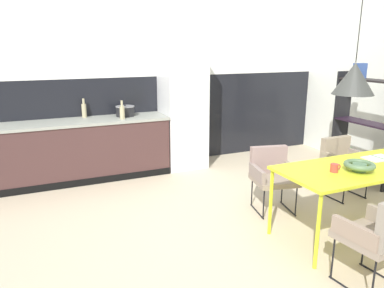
{
  "coord_description": "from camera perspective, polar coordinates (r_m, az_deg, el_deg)",
  "views": [
    {
      "loc": [
        -1.76,
        -2.88,
        1.92
      ],
      "look_at": [
        -0.14,
        0.82,
        0.87
      ],
      "focal_mm": 34.91,
      "sensor_mm": 36.0,
      "label": 1
    }
  ],
  "objects": [
    {
      "name": "armchair_head_of_table",
      "position": [
        3.36,
        27.1,
        -11.63
      ],
      "size": [
        0.53,
        0.51,
        0.83
      ],
      "rotation": [
        0.0,
        0.0,
        0.1
      ],
      "color": "gray",
      "rests_on": "ground"
    },
    {
      "name": "fruit_bowl",
      "position": [
        3.97,
        24.22,
        -3.01
      ],
      "size": [
        0.29,
        0.29,
        0.09
      ],
      "color": "#4C704C",
      "rests_on": "dining_table"
    },
    {
      "name": "cooking_pot",
      "position": [
        5.8,
        -10.17,
        4.98
      ],
      "size": [
        0.28,
        0.28,
        0.18
      ],
      "color": "black",
      "rests_on": "kitchen_counter"
    },
    {
      "name": "open_book",
      "position": [
        4.51,
        26.61,
        -1.93
      ],
      "size": [
        0.31,
        0.21,
        0.02
      ],
      "color": "white",
      "rests_on": "dining_table"
    },
    {
      "name": "open_shelf_unit",
      "position": [
        5.95,
        24.93,
        2.87
      ],
      "size": [
        0.3,
        1.01,
        1.69
      ],
      "rotation": [
        0.0,
        0.0,
        -1.57
      ],
      "color": "black",
      "rests_on": "ground"
    },
    {
      "name": "armchair_by_stool",
      "position": [
        5.27,
        21.95,
        -2.03
      ],
      "size": [
        0.5,
        0.48,
        0.76
      ],
      "rotation": [
        0.0,
        0.0,
        3.17
      ],
      "color": "gray",
      "rests_on": "ground"
    },
    {
      "name": "armchair_near_window",
      "position": [
        4.58,
        12.13,
        -4.04
      ],
      "size": [
        0.57,
        0.56,
        0.75
      ],
      "rotation": [
        0.0,
        0.0,
        2.93
      ],
      "color": "gray",
      "rests_on": "ground"
    },
    {
      "name": "ground_plane",
      "position": [
        3.89,
        7.01,
        -15.1
      ],
      "size": [
        8.74,
        8.74,
        0.0
      ],
      "primitive_type": "plane",
      "color": "#C3B293"
    },
    {
      "name": "bottle_spice_small",
      "position": [
        5.56,
        -10.63,
        4.84
      ],
      "size": [
        0.07,
        0.07,
        0.27
      ],
      "color": "tan",
      "rests_on": "kitchen_counter"
    },
    {
      "name": "mug_white_ceramic",
      "position": [
        3.86,
        20.95,
        -3.43
      ],
      "size": [
        0.12,
        0.08,
        0.08
      ],
      "color": "#B23D33",
      "rests_on": "dining_table"
    },
    {
      "name": "back_wall_splashback_dark",
      "position": [
        6.23,
        -6.78,
        3.53
      ],
      "size": [
        6.73,
        0.12,
        1.46
      ],
      "primitive_type": "cube",
      "color": "black",
      "rests_on": "ground"
    },
    {
      "name": "refrigerator_column",
      "position": [
        6.0,
        -1.41,
        5.82
      ],
      "size": [
        0.66,
        0.6,
        2.0
      ],
      "primitive_type": "cube",
      "color": "silver",
      "rests_on": "ground"
    },
    {
      "name": "pendant_lamp_over_table_near",
      "position": [
        3.77,
        23.52,
        9.16
      ],
      "size": [
        0.38,
        0.38,
        1.37
      ],
      "color": "black"
    },
    {
      "name": "back_wall_panel_upper",
      "position": [
        6.12,
        -7.21,
        17.05
      ],
      "size": [
        6.73,
        0.12,
        1.46
      ],
      "primitive_type": "cube",
      "color": "white",
      "rests_on": "back_wall_splashback_dark"
    },
    {
      "name": "bottle_wine_green",
      "position": [
        5.82,
        -16.17,
        5.03
      ],
      "size": [
        0.07,
        0.07,
        0.28
      ],
      "color": "tan",
      "rests_on": "kitchen_counter"
    },
    {
      "name": "kitchen_counter",
      "position": [
        5.69,
        -20.57,
        -1.32
      ],
      "size": [
        3.38,
        0.63,
        0.89
      ],
      "color": "#442B2A",
      "rests_on": "ground"
    },
    {
      "name": "dining_table",
      "position": [
        4.26,
        25.5,
        -3.41
      ],
      "size": [
        1.99,
        0.78,
        0.75
      ],
      "color": "yellow",
      "rests_on": "ground"
    }
  ]
}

